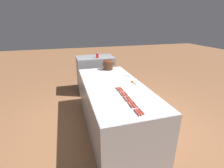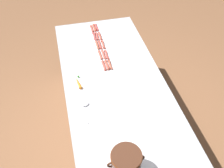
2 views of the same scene
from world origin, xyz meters
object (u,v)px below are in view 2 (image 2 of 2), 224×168
at_px(hot_dog_3, 107,54).
at_px(hot_dog_14, 104,65).
at_px(hot_dog_6, 97,36).
at_px(hot_dog_12, 97,45).
at_px(hot_dog_2, 103,45).
at_px(hot_dog_4, 110,64).
at_px(hot_dog_11, 95,37).
at_px(bean_pot, 126,162).
at_px(hot_dog_10, 92,28).
at_px(hot_dog_1, 100,36).
at_px(carrot, 78,82).
at_px(hot_dog_0, 97,27).
at_px(serving_spoon, 84,108).
at_px(hot_dog_5, 94,28).
at_px(hot_dog_13, 100,55).
at_px(hot_dog_7, 100,45).
at_px(hot_dog_8, 104,55).
at_px(hot_dog_9, 107,65).

bearing_deg(hot_dog_3, hot_dog_14, 68.73).
bearing_deg(hot_dog_14, hot_dog_6, -93.64).
xyz_separation_m(hot_dog_12, hot_dog_14, (0.00, 0.37, 0.00)).
height_order(hot_dog_2, hot_dog_6, same).
distance_m(hot_dog_12, hot_dog_14, 0.37).
relative_size(hot_dog_3, hot_dog_4, 1.00).
xyz_separation_m(hot_dog_11, bean_pot, (0.09, 1.73, 0.11)).
bearing_deg(hot_dog_10, hot_dog_1, 110.55).
bearing_deg(carrot, hot_dog_10, -108.15).
relative_size(hot_dog_0, serving_spoon, 0.62).
relative_size(hot_dog_1, bean_pot, 0.58).
bearing_deg(hot_dog_10, hot_dog_5, -163.90).
xyz_separation_m(hot_dog_12, hot_dog_13, (0.00, 0.19, 0.00)).
distance_m(hot_dog_14, serving_spoon, 0.60).
height_order(hot_dog_5, bean_pot, bean_pot).
bearing_deg(hot_dog_10, hot_dog_2, 100.82).
bearing_deg(hot_dog_5, serving_spoon, 75.44).
relative_size(hot_dog_7, hot_dog_11, 1.00).
bearing_deg(hot_dog_10, hot_dog_0, -170.26).
bearing_deg(hot_dog_8, hot_dog_2, -100.82).
bearing_deg(carrot, hot_dog_6, -114.42).
height_order(hot_dog_10, hot_dog_14, same).
bearing_deg(hot_dog_5, hot_dog_3, 93.29).
xyz_separation_m(hot_dog_2, hot_dog_5, (0.03, -0.38, 0.00)).
xyz_separation_m(hot_dog_12, carrot, (0.30, 0.56, 0.00)).
bearing_deg(hot_dog_0, hot_dog_3, 90.32).
height_order(hot_dog_0, serving_spoon, hot_dog_0).
bearing_deg(hot_dog_13, hot_dog_14, 90.66).
bearing_deg(hot_dog_9, hot_dog_2, -95.74).
bearing_deg(hot_dog_11, hot_dog_1, 177.41).
bearing_deg(carrot, hot_dog_13, -128.41).
height_order(hot_dog_7, hot_dog_14, same).
distance_m(hot_dog_2, hot_dog_4, 0.36).
height_order(hot_dog_1, hot_dog_12, same).
distance_m(hot_dog_4, serving_spoon, 0.64).
relative_size(hot_dog_6, serving_spoon, 0.62).
bearing_deg(hot_dog_8, hot_dog_7, -88.79).
height_order(hot_dog_4, hot_dog_8, same).
bearing_deg(hot_dog_14, hot_dog_3, -111.27).
bearing_deg(hot_dog_14, hot_dog_5, -92.80).
distance_m(hot_dog_2, hot_dog_13, 0.19).
xyz_separation_m(hot_dog_2, hot_dog_6, (0.04, -0.18, 0.00)).
bearing_deg(carrot, hot_dog_1, -116.73).
relative_size(hot_dog_4, serving_spoon, 0.62).
bearing_deg(hot_dog_12, hot_dog_11, -90.65).
bearing_deg(carrot, hot_dog_2, -123.74).
bearing_deg(hot_dog_2, hot_dog_8, 79.18).
xyz_separation_m(hot_dog_6, hot_dog_11, (0.03, -0.00, 0.00)).
height_order(bean_pot, serving_spoon, bean_pot).
relative_size(hot_dog_1, hot_dog_9, 1.00).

